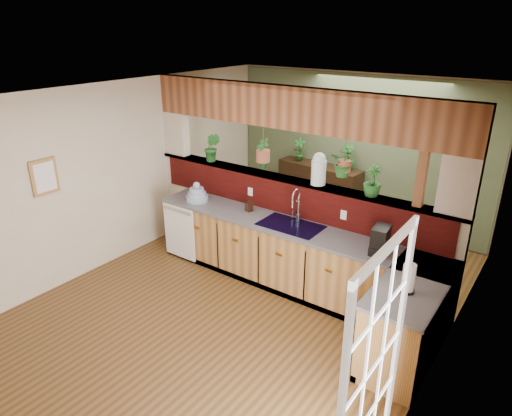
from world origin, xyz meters
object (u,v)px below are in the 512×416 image
Objects in this scene: faucet at (297,204)px; shelving_console at (319,192)px; dish_stack at (197,195)px; glass_jar at (319,169)px; soap_dispenser at (249,205)px; coffee_maker at (380,241)px; paper_towel at (408,279)px.

faucet reaches higher than shelving_console.
glass_jar is (1.75, 0.43, 0.61)m from dish_stack.
soap_dispenser is 1.94m from coffee_maker.
soap_dispenser is at bearing -81.87° from shelving_console.
dish_stack is at bearing 169.42° from paper_towel.
faucet is 1.25m from coffee_maker.
faucet is at bearing 162.26° from coffee_maker.
faucet reaches higher than paper_towel.
paper_towel is (1.75, -0.83, -0.10)m from faucet.
shelving_console is (-0.79, 2.12, -0.65)m from faucet.
dish_stack reaches higher than shelving_console.
paper_towel is at bearing -10.58° from dish_stack.
faucet reaches higher than soap_dispenser.
shelving_console is (-2.01, 2.34, -0.55)m from coffee_maker.
faucet is at bearing -129.41° from glass_jar.
glass_jar is at bearing 146.39° from paper_towel.
soap_dispenser is 0.45× the size of glass_jar.
faucet is 1.39× the size of dish_stack.
faucet reaches higher than dish_stack.
paper_towel is 0.21× the size of shelving_console.
dish_stack is at bearing 172.23° from coffee_maker.
soap_dispenser is 0.60× the size of paper_towel.
paper_towel reaches higher than shelving_console.
soap_dispenser is at bearing -161.35° from glass_jar.
soap_dispenser is at bearing 168.39° from coffee_maker.
coffee_maker reaches higher than paper_towel.
faucet is 1.45× the size of paper_towel.
soap_dispenser is 0.60× the size of coffee_maker.
coffee_maker is 3.14m from shelving_console.
dish_stack is at bearing -166.30° from glass_jar.
paper_towel is at bearing -16.83° from soap_dispenser.
dish_stack is 0.78× the size of glass_jar.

